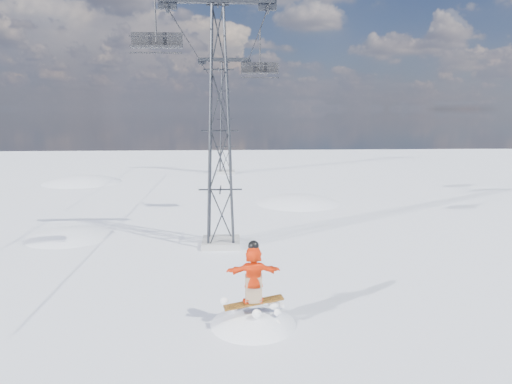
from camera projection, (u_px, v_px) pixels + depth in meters
The scene contains 8 objects.
ground at pixel (190, 322), 14.11m from camera, with size 120.00×120.00×0.00m, color white.
snow_terrain at pixel (156, 313), 36.43m from camera, with size 39.00×37.00×22.00m.
lift_tower_near at pixel (220, 132), 21.03m from camera, with size 5.20×1.80×11.43m.
lift_tower_far at pixel (225, 119), 45.59m from camera, with size 5.20×1.80×11.43m.
haul_cables at pixel (222, 45), 31.37m from camera, with size 4.46×51.00×0.06m.
snowboarder_jump at pixel (253, 372), 14.27m from camera, with size 4.40×4.40×6.68m.
lift_chair_near at pixel (156, 41), 16.86m from camera, with size 1.90×0.55×2.36m.
lift_chair_mid at pixel (260, 69), 25.73m from camera, with size 2.14×0.61×2.65m.
Camera 1 is at (1.30, -13.26, 6.49)m, focal length 32.00 mm.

